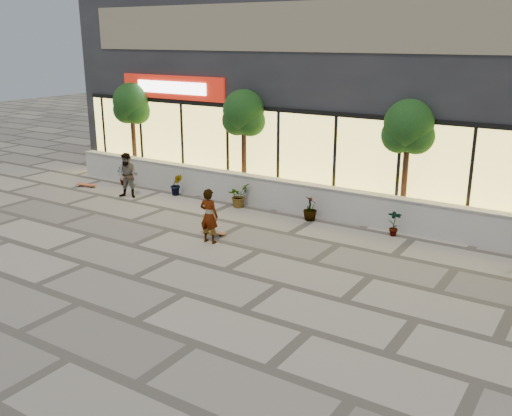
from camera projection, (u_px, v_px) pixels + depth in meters
The scene contains 15 objects.
ground at pixel (184, 293), 13.17m from camera, with size 80.00×80.00×0.00m, color #A19B8C.
planter_wall at pixel (321, 201), 18.65m from camera, with size 22.00×0.42×1.04m.
retail_building at pixel (388, 75), 22.00m from camera, with size 24.00×9.17×8.50m.
shrub_a at pixel (122, 175), 22.65m from camera, with size 0.43×0.29×0.81m, color #103413.
shrub_b at pixel (176, 185), 21.20m from camera, with size 0.45×0.36×0.81m, color #103413.
shrub_c at pixel (238, 196), 19.75m from camera, with size 0.73×0.63×0.81m, color #103413.
shrub_d at pixel (310, 208), 18.30m from camera, with size 0.45×0.45×0.81m, color #103413.
shrub_e at pixel (394, 223), 16.85m from camera, with size 0.43×0.29×0.81m, color #103413.
tree_west at pixel (132, 106), 23.17m from camera, with size 1.60×1.50×3.92m.
tree_midwest at pixel (244, 116), 20.32m from camera, with size 1.60×1.50×3.92m.
tree_mideast at pixel (408, 130), 17.21m from camera, with size 1.60×1.50×3.92m.
skater_center at pixel (209, 216), 16.21m from camera, with size 0.58×0.38×1.60m, color white.
skater_left at pixel (128, 175), 20.77m from camera, with size 0.81×0.63×1.66m, color #8C815A.
skateboard_center at pixel (214, 232), 17.03m from camera, with size 0.82×0.31×0.10m.
skateboard_left at pixel (86, 185), 22.46m from camera, with size 0.89×0.41×0.10m.
Camera 1 is at (7.92, -9.22, 5.70)m, focal length 40.00 mm.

